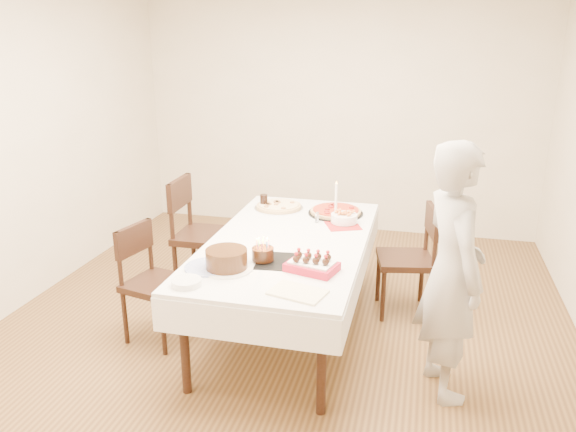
% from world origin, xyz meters
% --- Properties ---
extents(floor, '(5.00, 5.00, 0.00)m').
position_xyz_m(floor, '(0.00, 0.00, 0.00)').
color(floor, '#50341B').
rests_on(floor, ground).
extents(wall_back, '(4.50, 0.04, 2.70)m').
position_xyz_m(wall_back, '(0.00, 2.50, 1.35)').
color(wall_back, beige).
rests_on(wall_back, floor).
extents(wall_front, '(4.50, 0.04, 2.70)m').
position_xyz_m(wall_front, '(0.00, -2.50, 1.35)').
color(wall_front, beige).
rests_on(wall_front, floor).
extents(wall_left, '(0.04, 5.00, 2.70)m').
position_xyz_m(wall_left, '(-2.25, 0.00, 1.35)').
color(wall_left, beige).
rests_on(wall_left, floor).
extents(dining_table, '(1.59, 2.34, 0.75)m').
position_xyz_m(dining_table, '(0.05, -0.02, 0.38)').
color(dining_table, white).
rests_on(dining_table, floor).
extents(chair_right_savory, '(0.55, 0.55, 0.92)m').
position_xyz_m(chair_right_savory, '(0.90, 0.51, 0.46)').
color(chair_right_savory, black).
rests_on(chair_right_savory, floor).
extents(chair_left_savory, '(0.54, 0.54, 1.03)m').
position_xyz_m(chair_left_savory, '(-0.83, 0.50, 0.52)').
color(chair_left_savory, black).
rests_on(chair_left_savory, floor).
extents(chair_left_dessert, '(0.54, 0.54, 0.89)m').
position_xyz_m(chair_left_dessert, '(-0.87, -0.38, 0.44)').
color(chair_left_dessert, black).
rests_on(chair_left_dessert, floor).
extents(person, '(0.58, 0.70, 1.64)m').
position_xyz_m(person, '(1.20, -0.51, 0.82)').
color(person, '#AAA6A0').
rests_on(person, floor).
extents(pizza_white, '(0.49, 0.49, 0.04)m').
position_xyz_m(pizza_white, '(-0.22, 0.71, 0.77)').
color(pizza_white, beige).
rests_on(pizza_white, dining_table).
extents(pizza_pepperoni, '(0.61, 0.61, 0.04)m').
position_xyz_m(pizza_pepperoni, '(0.29, 0.69, 0.77)').
color(pizza_pepperoni, red).
rests_on(pizza_pepperoni, dining_table).
extents(red_placemat, '(0.34, 0.34, 0.01)m').
position_xyz_m(red_placemat, '(0.39, 0.40, 0.75)').
color(red_placemat, '#B21E1E').
rests_on(red_placemat, dining_table).
extents(pasta_bowl, '(0.24, 0.24, 0.07)m').
position_xyz_m(pasta_bowl, '(0.39, 0.46, 0.79)').
color(pasta_bowl, white).
rests_on(pasta_bowl, dining_table).
extents(taper_candle, '(0.08, 0.08, 0.35)m').
position_xyz_m(taper_candle, '(0.32, 0.48, 0.92)').
color(taper_candle, white).
rests_on(taper_candle, dining_table).
extents(shaker_pair, '(0.09, 0.09, 0.08)m').
position_xyz_m(shaker_pair, '(0.18, 0.42, 0.79)').
color(shaker_pair, white).
rests_on(shaker_pair, dining_table).
extents(cola_glass, '(0.09, 0.09, 0.12)m').
position_xyz_m(cola_glass, '(-0.35, 0.69, 0.81)').
color(cola_glass, black).
rests_on(cola_glass, dining_table).
extents(layer_cake, '(0.46, 0.46, 0.14)m').
position_xyz_m(layer_cake, '(-0.21, -0.64, 0.82)').
color(layer_cake, '#361E0D').
rests_on(layer_cake, dining_table).
extents(cake_board, '(0.35, 0.35, 0.01)m').
position_xyz_m(cake_board, '(0.10, -0.44, 0.75)').
color(cake_board, black).
rests_on(cake_board, dining_table).
extents(birthday_cake, '(0.19, 0.19, 0.15)m').
position_xyz_m(birthday_cake, '(-0.02, -0.46, 0.84)').
color(birthday_cake, '#32190D').
rests_on(birthday_cake, dining_table).
extents(strawberry_box, '(0.36, 0.29, 0.08)m').
position_xyz_m(strawberry_box, '(0.33, -0.54, 0.79)').
color(strawberry_box, '#A91327').
rests_on(strawberry_box, dining_table).
extents(box_lid, '(0.36, 0.29, 0.03)m').
position_xyz_m(box_lid, '(0.32, -0.88, 0.75)').
color(box_lid, beige).
rests_on(box_lid, dining_table).
extents(plate_stack, '(0.22, 0.22, 0.04)m').
position_xyz_m(plate_stack, '(-0.37, -0.93, 0.77)').
color(plate_stack, white).
rests_on(plate_stack, dining_table).
extents(china_plate, '(0.39, 0.39, 0.01)m').
position_xyz_m(china_plate, '(-0.33, -0.65, 0.76)').
color(china_plate, white).
rests_on(china_plate, dining_table).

